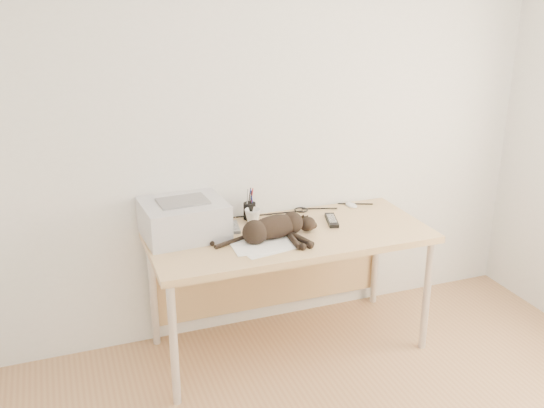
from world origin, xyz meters
name	(u,v)px	position (x,y,z in m)	size (l,w,h in m)	color
wall_back	(268,123)	(0.00, 1.75, 1.30)	(3.50, 3.50, 0.00)	white
desk	(284,249)	(0.00, 1.48, 0.61)	(1.60, 0.70, 0.74)	tan
printer	(184,219)	(-0.57, 1.56, 0.84)	(0.47, 0.41, 0.21)	#BCBCC2
papers	(265,245)	(-0.19, 1.27, 0.74)	(0.38, 0.29, 0.01)	white
cat	(273,229)	(-0.12, 1.34, 0.80)	(0.62, 0.29, 0.14)	black
mug	(253,216)	(-0.15, 1.61, 0.78)	(0.09, 0.09, 0.09)	silver
pen_cup	(250,211)	(-0.14, 1.68, 0.79)	(0.07, 0.07, 0.19)	black
remote_grey	(234,227)	(-0.28, 1.56, 0.75)	(0.05, 0.17, 0.02)	slate
remote_black	(332,220)	(0.30, 1.46, 0.75)	(0.06, 0.20, 0.02)	black
mouse	(351,204)	(0.53, 1.67, 0.76)	(0.06, 0.10, 0.03)	white
cable_tangle	(271,214)	(0.00, 1.70, 0.75)	(1.36, 0.09, 0.01)	black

